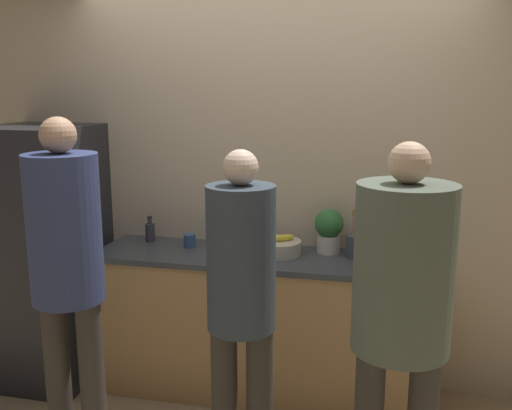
{
  "coord_description": "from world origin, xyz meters",
  "views": [
    {
      "loc": [
        0.71,
        -2.95,
        1.92
      ],
      "look_at": [
        0.0,
        0.13,
        1.26
      ],
      "focal_mm": 40.0,
      "sensor_mm": 36.0,
      "label": 1
    }
  ],
  "objects_px": {
    "refrigerator": "(45,254)",
    "bottle_dark": "(150,231)",
    "person_left": "(67,259)",
    "fruit_bowl": "(278,247)",
    "cup_blue": "(190,241)",
    "utensil_crock": "(355,245)",
    "person_right": "(402,296)",
    "person_center": "(241,293)",
    "bottle_green": "(425,263)",
    "potted_plant": "(329,229)"
  },
  "relations": [
    {
      "from": "refrigerator",
      "to": "bottle_dark",
      "type": "relative_size",
      "value": 9.97
    },
    {
      "from": "refrigerator",
      "to": "person_left",
      "type": "height_order",
      "value": "person_left"
    },
    {
      "from": "person_left",
      "to": "fruit_bowl",
      "type": "height_order",
      "value": "person_left"
    },
    {
      "from": "fruit_bowl",
      "to": "cup_blue",
      "type": "distance_m",
      "value": 0.58
    },
    {
      "from": "bottle_dark",
      "to": "cup_blue",
      "type": "relative_size",
      "value": 2.05
    },
    {
      "from": "utensil_crock",
      "to": "bottle_dark",
      "type": "relative_size",
      "value": 1.75
    },
    {
      "from": "person_right",
      "to": "refrigerator",
      "type": "bearing_deg",
      "value": 159.39
    },
    {
      "from": "person_center",
      "to": "cup_blue",
      "type": "height_order",
      "value": "person_center"
    },
    {
      "from": "person_left",
      "to": "bottle_dark",
      "type": "xyz_separation_m",
      "value": [
        0.03,
        0.95,
        -0.1
      ]
    },
    {
      "from": "bottle_green",
      "to": "potted_plant",
      "type": "distance_m",
      "value": 0.64
    },
    {
      "from": "utensil_crock",
      "to": "fruit_bowl",
      "type": "bearing_deg",
      "value": -175.12
    },
    {
      "from": "fruit_bowl",
      "to": "bottle_green",
      "type": "height_order",
      "value": "bottle_green"
    },
    {
      "from": "person_left",
      "to": "cup_blue",
      "type": "height_order",
      "value": "person_left"
    },
    {
      "from": "refrigerator",
      "to": "person_center",
      "type": "height_order",
      "value": "refrigerator"
    },
    {
      "from": "person_center",
      "to": "person_left",
      "type": "bearing_deg",
      "value": -179.16
    },
    {
      "from": "utensil_crock",
      "to": "bottle_green",
      "type": "relative_size",
      "value": 1.59
    },
    {
      "from": "person_center",
      "to": "potted_plant",
      "type": "bearing_deg",
      "value": 71.55
    },
    {
      "from": "person_right",
      "to": "utensil_crock",
      "type": "bearing_deg",
      "value": 104.12
    },
    {
      "from": "fruit_bowl",
      "to": "bottle_dark",
      "type": "distance_m",
      "value": 0.89
    },
    {
      "from": "person_center",
      "to": "person_right",
      "type": "distance_m",
      "value": 0.75
    },
    {
      "from": "refrigerator",
      "to": "person_right",
      "type": "xyz_separation_m",
      "value": [
        2.25,
        -0.84,
        0.22
      ]
    },
    {
      "from": "person_right",
      "to": "potted_plant",
      "type": "relative_size",
      "value": 6.25
    },
    {
      "from": "utensil_crock",
      "to": "cup_blue",
      "type": "height_order",
      "value": "utensil_crock"
    },
    {
      "from": "person_left",
      "to": "potted_plant",
      "type": "bearing_deg",
      "value": 38.15
    },
    {
      "from": "bottle_green",
      "to": "cup_blue",
      "type": "xyz_separation_m",
      "value": [
        -1.43,
        0.25,
        -0.03
      ]
    },
    {
      "from": "fruit_bowl",
      "to": "refrigerator",
      "type": "bearing_deg",
      "value": -175.43
    },
    {
      "from": "person_right",
      "to": "bottle_green",
      "type": "height_order",
      "value": "person_right"
    },
    {
      "from": "utensil_crock",
      "to": "refrigerator",
      "type": "bearing_deg",
      "value": -175.36
    },
    {
      "from": "cup_blue",
      "to": "potted_plant",
      "type": "distance_m",
      "value": 0.89
    },
    {
      "from": "person_center",
      "to": "bottle_green",
      "type": "distance_m",
      "value": 1.07
    },
    {
      "from": "refrigerator",
      "to": "person_center",
      "type": "xyz_separation_m",
      "value": [
        1.52,
        -0.72,
        0.12
      ]
    },
    {
      "from": "utensil_crock",
      "to": "potted_plant",
      "type": "height_order",
      "value": "utensil_crock"
    },
    {
      "from": "cup_blue",
      "to": "bottle_green",
      "type": "bearing_deg",
      "value": -9.72
    },
    {
      "from": "refrigerator",
      "to": "person_right",
      "type": "height_order",
      "value": "person_right"
    },
    {
      "from": "bottle_dark",
      "to": "bottle_green",
      "type": "distance_m",
      "value": 1.76
    },
    {
      "from": "refrigerator",
      "to": "person_left",
      "type": "relative_size",
      "value": 0.94
    },
    {
      "from": "person_center",
      "to": "fruit_bowl",
      "type": "bearing_deg",
      "value": 89.11
    },
    {
      "from": "refrigerator",
      "to": "bottle_green",
      "type": "height_order",
      "value": "refrigerator"
    },
    {
      "from": "utensil_crock",
      "to": "person_right",
      "type": "bearing_deg",
      "value": -75.88
    },
    {
      "from": "person_center",
      "to": "utensil_crock",
      "type": "relative_size",
      "value": 5.59
    },
    {
      "from": "person_right",
      "to": "utensil_crock",
      "type": "distance_m",
      "value": 1.04
    },
    {
      "from": "person_left",
      "to": "fruit_bowl",
      "type": "bearing_deg",
      "value": 43.0
    },
    {
      "from": "fruit_bowl",
      "to": "potted_plant",
      "type": "xyz_separation_m",
      "value": [
        0.3,
        0.1,
        0.1
      ]
    },
    {
      "from": "bottle_dark",
      "to": "potted_plant",
      "type": "xyz_separation_m",
      "value": [
        1.18,
        0.0,
        0.08
      ]
    },
    {
      "from": "bottle_dark",
      "to": "refrigerator",
      "type": "bearing_deg",
      "value": -161.14
    },
    {
      "from": "person_right",
      "to": "bottle_green",
      "type": "xyz_separation_m",
      "value": [
        0.14,
        0.75,
        -0.07
      ]
    },
    {
      "from": "person_center",
      "to": "utensil_crock",
      "type": "bearing_deg",
      "value": 61.51
    },
    {
      "from": "refrigerator",
      "to": "bottle_dark",
      "type": "distance_m",
      "value": 0.7
    },
    {
      "from": "person_center",
      "to": "bottle_dark",
      "type": "xyz_separation_m",
      "value": [
        -0.87,
        0.94,
        0.01
      ]
    },
    {
      "from": "fruit_bowl",
      "to": "utensil_crock",
      "type": "bearing_deg",
      "value": 4.88
    }
  ]
}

